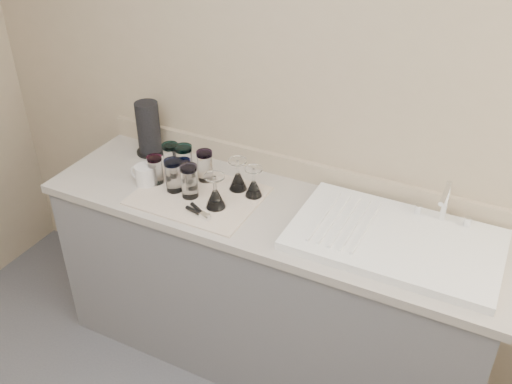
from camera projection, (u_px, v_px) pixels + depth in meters
The scene contains 17 objects.
room_envelope at pixel (33, 237), 1.22m from camera, with size 3.54×3.50×2.52m.
counter_unit at pixel (269, 286), 2.72m from camera, with size 2.06×0.62×0.90m.
sink_unit at pixel (396, 239), 2.26m from camera, with size 0.82×0.50×0.22m.
dish_towel at pixel (198, 196), 2.56m from camera, with size 0.55×0.42×0.01m, color silver.
tumbler_teal at pixel (171, 158), 2.68m from camera, with size 0.08×0.08×0.15m.
tumbler_cyan at pixel (184, 161), 2.65m from camera, with size 0.08×0.08×0.16m.
tumbler_purple at pixel (205, 166), 2.63m from camera, with size 0.07×0.07×0.15m.
tumbler_magenta at pixel (155, 169), 2.61m from camera, with size 0.07×0.07×0.14m.
tumbler_blue at pixel (173, 175), 2.55m from camera, with size 0.08×0.08×0.15m.
tumbler_lavender at pixel (189, 181), 2.50m from camera, with size 0.08×0.08×0.16m.
tumbler_extra at pixel (184, 173), 2.58m from camera, with size 0.07×0.07×0.13m.
goblet_back_left at pixel (238, 179), 2.57m from camera, with size 0.08×0.08×0.15m.
goblet_back_right at pixel (254, 186), 2.53m from camera, with size 0.08×0.08×0.14m.
goblet_front_left at pixel (215, 196), 2.45m from camera, with size 0.09×0.09×0.16m.
can_opener at pixel (199, 212), 2.42m from camera, with size 0.14×0.09×0.02m.
white_mug at pixel (145, 175), 2.62m from camera, with size 0.13×0.10×0.10m.
paper_towel_roll at pixel (149, 129), 2.83m from camera, with size 0.14×0.14×0.27m.
Camera 1 is at (0.87, -0.66, 2.30)m, focal length 40.00 mm.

